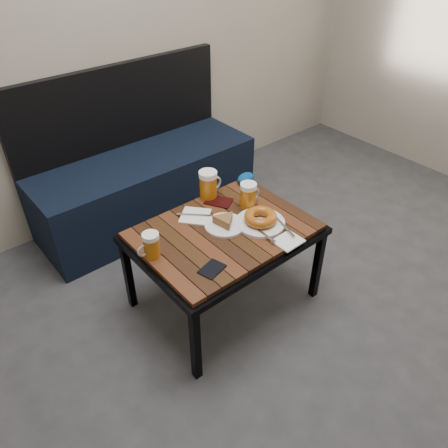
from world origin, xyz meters
TOP-DOWN VIEW (x-y plane):
  - ground at (0.00, 0.00)m, footprint 4.00×4.00m
  - bench at (-0.06, 1.76)m, footprint 1.40×0.50m
  - cafe_table at (-0.16, 0.84)m, footprint 0.84×0.62m
  - beer_mug_left at (-0.52, 0.90)m, footprint 0.11×0.07m
  - beer_mug_centre at (-0.05, 1.10)m, footprint 0.14×0.10m
  - beer_mug_right at (0.05, 0.91)m, footprint 0.12×0.08m
  - plate_pie at (-0.15, 0.86)m, footprint 0.19×0.19m
  - plate_bagel at (-0.00, 0.76)m, footprint 0.24×0.31m
  - napkin_left at (-0.21, 1.01)m, footprint 0.19×0.19m
  - napkin_right at (-0.00, 0.58)m, footprint 0.13×0.11m
  - passport_navy at (-0.38, 0.66)m, footprint 0.12×0.10m
  - passport_burgundy at (-0.04, 1.03)m, footprint 0.15×0.16m
  - knit_pouch at (0.20, 1.09)m, footprint 0.13×0.10m

SIDE VIEW (x-z plane):
  - ground at x=0.00m, z-range 0.00..0.00m
  - bench at x=-0.06m, z-range -0.20..0.75m
  - cafe_table at x=-0.16m, z-range 0.19..0.66m
  - passport_navy at x=-0.38m, z-range 0.47..0.48m
  - passport_burgundy at x=-0.04m, z-range 0.47..0.48m
  - napkin_right at x=0.00m, z-range 0.47..0.48m
  - napkin_left at x=-0.21m, z-range 0.47..0.48m
  - plate_pie at x=-0.15m, z-range 0.47..0.52m
  - knit_pouch at x=0.20m, z-range 0.47..0.52m
  - plate_bagel at x=0.00m, z-range 0.47..0.53m
  - beer_mug_left at x=-0.52m, z-range 0.47..0.59m
  - beer_mug_right at x=0.05m, z-range 0.47..0.60m
  - beer_mug_centre at x=-0.05m, z-range 0.47..0.62m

